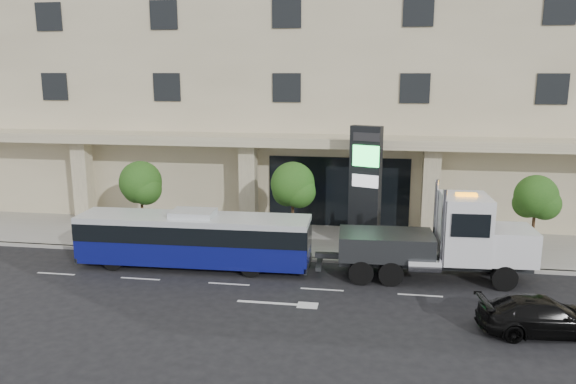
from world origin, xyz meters
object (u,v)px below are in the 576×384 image
(black_sedan, at_px, (543,316))
(signage_pylon, at_px, (365,187))
(city_bus, at_px, (194,238))
(tow_truck, at_px, (444,241))

(black_sedan, xyz_separation_m, signage_pylon, (-6.37, 8.29, 2.64))
(city_bus, bearing_deg, signage_pylon, 24.29)
(black_sedan, bearing_deg, city_bus, 64.62)
(tow_truck, distance_m, signage_pylon, 5.19)
(city_bus, relative_size, signage_pylon, 1.74)
(city_bus, height_order, black_sedan, city_bus)
(city_bus, bearing_deg, black_sedan, -19.51)
(city_bus, xyz_separation_m, signage_pylon, (7.68, 3.68, 1.90))
(tow_truck, bearing_deg, city_bus, 178.31)
(black_sedan, relative_size, signage_pylon, 0.72)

